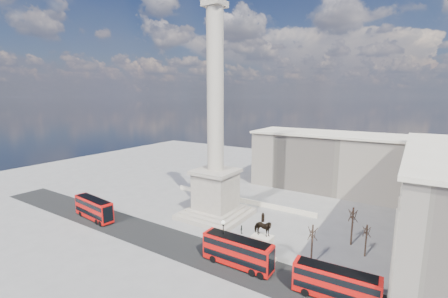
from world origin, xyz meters
TOP-DOWN VIEW (x-y plane):
  - ground at (0.00, 0.00)m, footprint 180.00×180.00m
  - asphalt_road at (5.00, -10.00)m, footprint 120.00×9.00m
  - nelsons_column at (0.00, 5.00)m, footprint 14.00×14.00m
  - balustrade_wall at (0.00, 16.00)m, footprint 40.00×0.60m
  - building_northeast at (20.00, 40.00)m, footprint 51.00×17.00m
  - red_bus_a at (-21.63, -11.13)m, footprint 11.88×3.85m
  - red_bus_b at (14.62, -10.24)m, footprint 11.77×2.82m
  - red_bus_c at (29.67, -10.29)m, footprint 11.14×3.14m
  - victorian_lamp at (11.84, -10.24)m, footprint 0.61×0.61m
  - equestrian_statue at (17.24, -6.80)m, footprint 4.07×3.05m
  - bare_tree_near at (24.42, -3.55)m, footprint 1.65×1.65m
  - bare_tree_mid at (31.35, 4.04)m, footprint 1.58×1.58m
  - bare_tree_far at (28.59, 7.10)m, footprint 1.85×1.85m
  - pedestrian_walking at (25.67, -4.20)m, footprint 0.68×0.59m
  - pedestrian_standing at (29.09, -6.50)m, footprint 1.04×0.89m
  - pedestrian_crossing at (9.43, 0.21)m, footprint 0.86×1.10m

SIDE VIEW (x-z plane):
  - ground at x=0.00m, z-range 0.00..0.00m
  - asphalt_road at x=5.00m, z-range 0.00..0.01m
  - balustrade_wall at x=0.00m, z-range 0.00..1.10m
  - pedestrian_walking at x=25.67m, z-range 0.00..1.58m
  - pedestrian_crossing at x=9.43m, z-range 0.00..1.74m
  - pedestrian_standing at x=29.09m, z-range 0.00..1.89m
  - red_bus_c at x=29.67m, z-range 0.11..4.58m
  - red_bus_a at x=-21.63m, z-range 0.12..4.85m
  - red_bus_b at x=14.62m, z-range 0.12..4.89m
  - equestrian_statue at x=17.24m, z-range -1.28..7.18m
  - victorian_lamp at x=11.84m, z-range 0.63..7.71m
  - bare_tree_mid at x=31.35m, z-range 1.72..7.70m
  - bare_tree_near at x=24.42m, z-range 2.08..9.29m
  - bare_tree_far at x=28.59m, z-range 2.17..9.72m
  - building_northeast at x=20.00m, z-range 0.02..16.62m
  - nelsons_column at x=0.00m, z-range -12.01..37.84m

